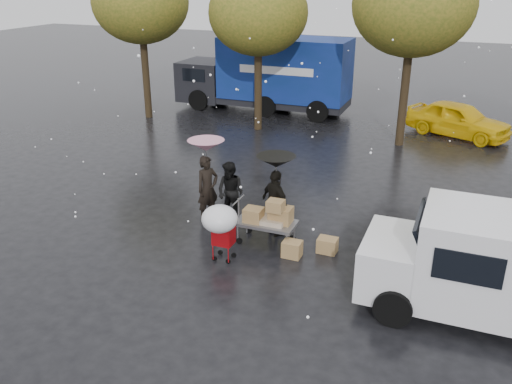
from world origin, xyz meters
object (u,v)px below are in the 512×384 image
at_px(yellow_taxi, 458,119).
at_px(shopping_cart, 220,222).
at_px(blue_truck, 268,74).
at_px(person_black, 276,203).
at_px(vendor_cart, 269,217).
at_px(white_van, 501,267).
at_px(person_pink, 208,189).

bearing_deg(yellow_taxi, shopping_cart, -176.32).
relative_size(blue_truck, yellow_taxi, 1.99).
bearing_deg(person_black, vendor_cart, 126.42).
relative_size(person_black, blue_truck, 0.21).
xyz_separation_m(person_black, blue_truck, (-4.88, 12.34, 0.87)).
height_order(person_black, white_van, white_van).
relative_size(vendor_cart, shopping_cart, 1.04).
height_order(white_van, blue_truck, blue_truck).
relative_size(person_black, white_van, 0.36).
height_order(blue_truck, yellow_taxi, blue_truck).
height_order(shopping_cart, yellow_taxi, shopping_cart).
relative_size(person_pink, person_black, 1.04).
relative_size(person_pink, white_van, 0.37).
distance_m(shopping_cart, blue_truck, 14.81).
bearing_deg(vendor_cart, person_pink, 161.28).
xyz_separation_m(person_pink, shopping_cart, (1.34, -2.02, 0.15)).
xyz_separation_m(vendor_cart, shopping_cart, (-0.71, -1.32, 0.34)).
relative_size(person_black, yellow_taxi, 0.42).
bearing_deg(shopping_cart, person_black, 69.81).
height_order(person_black, yellow_taxi, person_black).
bearing_deg(blue_truck, shopping_cart, -73.51).
bearing_deg(blue_truck, person_pink, -76.79).
bearing_deg(white_van, blue_truck, 125.59).
xyz_separation_m(person_black, vendor_cart, (0.03, -0.53, -0.16)).
height_order(shopping_cart, white_van, white_van).
bearing_deg(person_black, white_van, -165.57).
bearing_deg(blue_truck, vendor_cart, -69.13).
bearing_deg(blue_truck, white_van, -54.41).
distance_m(person_pink, blue_truck, 12.53).
distance_m(shopping_cart, white_van, 5.94).
distance_m(person_pink, yellow_taxi, 12.52).
height_order(person_pink, white_van, white_van).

